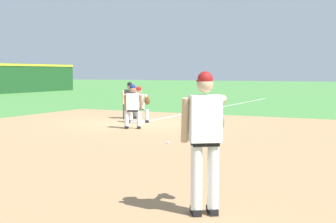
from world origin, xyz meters
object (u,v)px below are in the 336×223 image
(pitcher, at_px, (206,134))
(baserunner, at_px, (133,105))
(first_base_bag, at_px, (137,122))
(umpire, at_px, (130,99))
(baseball, at_px, (168,142))
(first_baseman, at_px, (139,103))

(pitcher, xyz_separation_m, baserunner, (7.50, 5.60, -0.27))
(first_base_bag, height_order, umpire, umpire)
(first_base_bag, relative_size, baseball, 5.14)
(pitcher, bearing_deg, baseball, 31.29)
(baseball, bearing_deg, pitcher, -148.71)
(baserunner, xyz_separation_m, umpire, (2.79, 1.81, 0.00))
(baseball, bearing_deg, baserunner, 46.37)
(baseball, height_order, baserunner, baserunner)
(pitcher, height_order, first_baseman, pitcher)
(first_base_bag, xyz_separation_m, first_baseman, (0.20, 0.03, 0.69))
(pitcher, height_order, baserunner, pitcher)
(baserunner, distance_m, umpire, 3.32)
(first_baseman, height_order, umpire, umpire)
(first_baseman, xyz_separation_m, umpire, (1.12, 1.10, 0.06))
(pitcher, distance_m, baserunner, 9.36)
(baseball, height_order, pitcher, pitcher)
(first_base_bag, xyz_separation_m, pitcher, (-8.96, -6.29, 1.01))
(umpire, bearing_deg, baseball, -140.21)
(pitcher, relative_size, first_baseman, 1.39)
(first_base_bag, bearing_deg, baseball, -140.40)
(baserunner, bearing_deg, umpire, 33.02)
(first_base_bag, distance_m, first_baseman, 0.72)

